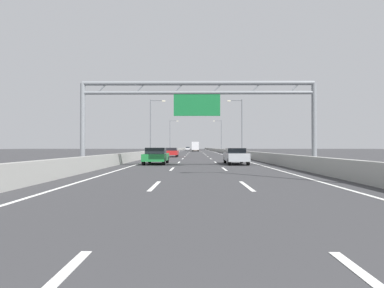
{
  "coord_description": "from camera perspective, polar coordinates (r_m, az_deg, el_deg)",
  "views": [
    {
      "loc": [
        -0.22,
        0.56,
        1.54
      ],
      "look_at": [
        -0.78,
        57.65,
        2.06
      ],
      "focal_mm": 28.5,
      "sensor_mm": 36.0,
      "label": 1
    }
  ],
  "objects": [
    {
      "name": "streetlamp_left_far",
      "position": [
        91.54,
        -3.98,
        1.9
      ],
      "size": [
        2.58,
        0.28,
        9.5
      ],
      "color": "slate",
      "rests_on": "ground_plane"
    },
    {
      "name": "barrier_right",
      "position": [
        109.68,
        4.29,
        -1.08
      ],
      "size": [
        0.45,
        220.0,
        0.95
      ],
      "color": "#9E9E99",
      "rests_on": "ground_plane"
    },
    {
      "name": "lane_dash_right_4",
      "position": [
        39.03,
        3.53,
        -2.77
      ],
      "size": [
        0.16,
        3.0,
        0.01
      ],
      "primitive_type": "cube",
      "color": "white",
      "rests_on": "ground_plane"
    },
    {
      "name": "lane_dash_left_16",
      "position": [
        146.96,
        -0.05,
        -1.12
      ],
      "size": [
        0.16,
        3.0,
        0.01
      ],
      "primitive_type": "cube",
      "color": "white",
      "rests_on": "ground_plane"
    },
    {
      "name": "lane_dash_left_17",
      "position": [
        155.96,
        -0.01,
        -1.09
      ],
      "size": [
        0.16,
        3.0,
        0.01
      ],
      "primitive_type": "cube",
      "color": "white",
      "rests_on": "ground_plane"
    },
    {
      "name": "lane_dash_left_10",
      "position": [
        92.97,
        -0.41,
        -1.47
      ],
      "size": [
        0.16,
        3.0,
        0.01
      ],
      "primitive_type": "cube",
      "color": "white",
      "rests_on": "ground_plane"
    },
    {
      "name": "lane_dash_right_8",
      "position": [
        74.99,
        2.11,
        -1.69
      ],
      "size": [
        0.16,
        3.0,
        0.01
      ],
      "primitive_type": "cube",
      "color": "white",
      "rests_on": "ground_plane"
    },
    {
      "name": "lane_dash_right_13",
      "position": [
        119.97,
        1.53,
        -1.25
      ],
      "size": [
        0.16,
        3.0,
        0.01
      ],
      "primitive_type": "cube",
      "color": "white",
      "rests_on": "ground_plane"
    },
    {
      "name": "lane_dash_right_6",
      "position": [
        57.0,
        2.6,
        -2.06
      ],
      "size": [
        0.16,
        3.0,
        0.01
      ],
      "primitive_type": "cube",
      "color": "white",
      "rests_on": "ground_plane"
    },
    {
      "name": "lane_dash_right_9",
      "position": [
        83.98,
        1.94,
        -1.57
      ],
      "size": [
        0.16,
        3.0,
        0.01
      ],
      "primitive_type": "cube",
      "color": "white",
      "rests_on": "ground_plane"
    },
    {
      "name": "streetlamp_left_mid",
      "position": [
        51.82,
        -7.49,
        3.75
      ],
      "size": [
        2.58,
        0.28,
        9.5
      ],
      "color": "slate",
      "rests_on": "ground_plane"
    },
    {
      "name": "lane_dash_left_7",
      "position": [
        65.98,
        -0.81,
        -1.85
      ],
      "size": [
        0.16,
        3.0,
        0.01
      ],
      "primitive_type": "cube",
      "color": "white",
      "rests_on": "ground_plane"
    },
    {
      "name": "orange_car",
      "position": [
        112.65,
        0.7,
        -0.92
      ],
      "size": [
        1.72,
        4.3,
        1.47
      ],
      "color": "orange",
      "rests_on": "ground_plane"
    },
    {
      "name": "lane_dash_right_15",
      "position": [
        137.97,
        1.41,
        -1.16
      ],
      "size": [
        0.16,
        3.0,
        0.01
      ],
      "primitive_type": "cube",
      "color": "white",
      "rests_on": "ground_plane"
    },
    {
      "name": "lane_dash_right_7",
      "position": [
        65.99,
        2.32,
        -1.85
      ],
      "size": [
        0.16,
        3.0,
        0.01
      ],
      "primitive_type": "cube",
      "color": "white",
      "rests_on": "ground_plane"
    },
    {
      "name": "edge_line_right",
      "position": [
        87.63,
        4.15,
        -1.52
      ],
      "size": [
        0.16,
        176.0,
        0.01
      ],
      "primitive_type": "cube",
      "color": "white",
      "rests_on": "ground_plane"
    },
    {
      "name": "box_truck",
      "position": [
        103.52,
        0.62,
        -0.43
      ],
      "size": [
        2.37,
        8.92,
        3.17
      ],
      "color": "silver",
      "rests_on": "ground_plane"
    },
    {
      "name": "lane_dash_left_15",
      "position": [
        137.96,
        -0.09,
        -1.16
      ],
      "size": [
        0.16,
        3.0,
        0.01
      ],
      "primitive_type": "cube",
      "color": "white",
      "rests_on": "ground_plane"
    },
    {
      "name": "lane_dash_left_2",
      "position": [
        21.06,
        -3.76,
        -4.69
      ],
      "size": [
        0.16,
        3.0,
        0.01
      ],
      "primitive_type": "cube",
      "color": "white",
      "rests_on": "ground_plane"
    },
    {
      "name": "barrier_left",
      "position": [
        109.65,
        -2.93,
        -1.08
      ],
      "size": [
        0.45,
        220.0,
        0.95
      ],
      "color": "#9E9E99",
      "rests_on": "ground_plane"
    },
    {
      "name": "white_car",
      "position": [
        130.93,
        -0.81,
        -0.86
      ],
      "size": [
        1.83,
        4.61,
        1.5
      ],
      "color": "silver",
      "rests_on": "ground_plane"
    },
    {
      "name": "lane_dash_right_14",
      "position": [
        128.97,
        1.46,
        -1.2
      ],
      "size": [
        0.16,
        3.0,
        0.01
      ],
      "primitive_type": "cube",
      "color": "white",
      "rests_on": "ground_plane"
    },
    {
      "name": "lane_dash_right_17",
      "position": [
        155.96,
        1.31,
        -1.09
      ],
      "size": [
        0.16,
        3.0,
        0.01
      ],
      "primitive_type": "cube",
      "color": "white",
      "rests_on": "ground_plane"
    },
    {
      "name": "sign_gantry",
      "position": [
        22.51,
        1.1,
        8.01
      ],
      "size": [
        17.31,
        0.36,
        6.36
      ],
      "color": "gray",
      "rests_on": "ground_plane"
    },
    {
      "name": "lane_dash_left_14",
      "position": [
        128.96,
        -0.14,
        -1.2
      ],
      "size": [
        0.16,
        3.0,
        0.01
      ],
      "primitive_type": "cube",
      "color": "white",
      "rests_on": "ground_plane"
    },
    {
      "name": "lane_dash_left_3",
      "position": [
        30.03,
        -2.46,
        -3.45
      ],
      "size": [
        0.16,
        3.0,
        0.01
      ],
      "primitive_type": "cube",
      "color": "white",
      "rests_on": "ground_plane"
    },
    {
      "name": "lane_dash_left_5",
      "position": [
        47.99,
        -1.32,
        -2.35
      ],
      "size": [
        0.16,
        3.0,
        0.01
      ],
      "primitive_type": "cube",
      "color": "white",
      "rests_on": "ground_plane"
    },
    {
      "name": "lane_dash_right_16",
      "position": [
        146.97,
        1.35,
        -1.12
      ],
      "size": [
        0.16,
        3.0,
        0.01
      ],
      "primitive_type": "cube",
      "color": "white",
      "rests_on": "ground_plane"
    },
    {
      "name": "lane_dash_right_10",
      "position": [
        92.98,
        1.81,
        -1.47
      ],
      "size": [
        0.16,
        3.0,
        0.01
      ],
      "primitive_type": "cube",
      "color": "white",
      "rests_on": "ground_plane"
    },
    {
      "name": "lane_dash_right_1",
      "position": [
        12.21,
        10.16,
        -7.72
      ],
      "size": [
        0.16,
        3.0,
        0.01
      ],
      "primitive_type": "cube",
      "color": "white",
      "rests_on": "ground_plane"
    },
    {
      "name": "lane_dash_left_1",
      "position": [
        12.15,
        -7.0,
        -7.76
      ],
      "size": [
        0.16,
        3.0,
        0.01
      ],
      "primitive_type": "cube",
      "color": "white",
      "rests_on": "ground_plane"
    },
    {
      "name": "edge_line_left",
      "position": [
        87.6,
        -2.73,
        -1.52
      ],
      "size": [
        0.16,
        176.0,
        0.01
      ],
      "primitive_type": "cube",
      "color": "white",
      "rests_on": "ground_plane"
    },
    {
      "name": "lane_dash_left_12",
      "position": [
        110.97,
        -0.25,
        -1.31
      ],
      "size": [
        0.16,
        3.0,
        0.01
      ],
      "primitive_type": "cube",
      "color": "white",
      "rests_on": "ground_plane"
    },
    {
      "name": "lane_dash_right_11",
      "position": [
        101.98,
        1.7,
        -1.38
      ],
      "size": [
        0.16,
        3.0,
        0.01
      ],
      "primitive_type": "cube",
      "color": "white",
      "rests_on": "ground_plane"
    },
    {
      "name": "streetlamp_right_mid",
      "position": [
        51.88,
        9.1,
        3.75
      ],
      "size": [
        2.58,
        0.28,
        9.5
      ],
      "color": "slate",
      "rests_on": "ground_plane"
    },
    {
      "name": "streetlamp_right_far",
      "position": [
        91.57,
        5.38,
        1.9
      ],
      "size": [
        2.58,
        0.28,
        9.5
      ],
      "color": "slate",
      "rests_on": "ground_plane"
    },
    {
      "name": "ground_plane",
      "position": [
        99.46,
        0.69,
        -1.41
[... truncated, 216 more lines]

